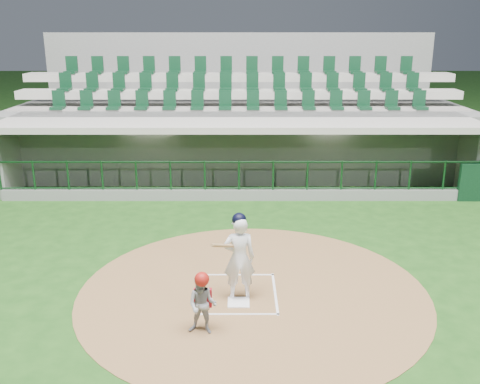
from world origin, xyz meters
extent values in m
plane|color=#194212|center=(0.00, 0.00, 0.00)|extent=(120.00, 120.00, 0.00)
cylinder|color=brown|center=(0.30, -0.20, 0.01)|extent=(7.20, 7.20, 0.01)
cube|color=white|center=(0.00, -0.70, 0.02)|extent=(0.43, 0.43, 0.02)
cube|color=silver|center=(-0.75, -0.30, 0.02)|extent=(0.05, 1.80, 0.01)
cube|color=white|center=(0.75, -0.30, 0.02)|extent=(0.05, 1.80, 0.01)
cube|color=white|center=(0.00, 0.55, 0.02)|extent=(1.55, 0.05, 0.01)
cube|color=white|center=(0.00, -1.15, 0.02)|extent=(1.55, 0.05, 0.01)
cube|color=slate|center=(0.00, 7.50, -0.55)|extent=(15.00, 3.00, 0.10)
cube|color=gray|center=(0.00, 9.10, 0.85)|extent=(15.00, 0.20, 2.70)
cube|color=#A09A8D|center=(0.00, 8.98, 1.10)|extent=(13.50, 0.04, 0.90)
cube|color=gray|center=(-7.50, 7.50, 0.85)|extent=(0.20, 3.00, 2.70)
cube|color=slate|center=(7.50, 7.50, 0.85)|extent=(0.20, 3.00, 2.70)
cube|color=#A6A096|center=(0.00, 7.25, 2.30)|extent=(15.40, 3.50, 0.20)
cube|color=slate|center=(0.00, 5.95, 0.15)|extent=(15.00, 0.15, 0.40)
cube|color=black|center=(0.00, 5.95, 1.73)|extent=(15.00, 0.01, 0.95)
cube|color=brown|center=(0.00, 8.55, -0.28)|extent=(12.75, 0.40, 0.45)
cube|color=white|center=(-3.00, 7.50, 2.17)|extent=(1.30, 0.35, 0.04)
cube|color=white|center=(3.00, 7.50, 2.17)|extent=(1.30, 0.35, 0.04)
imported|color=#B5131E|center=(-5.26, 8.47, 0.43)|extent=(1.32, 0.94, 1.85)
imported|color=#9D1011|center=(-1.00, 8.44, 0.27)|extent=(0.98, 0.67, 1.54)
imported|color=#AC1D12|center=(0.64, 8.51, 0.27)|extent=(0.86, 0.68, 1.53)
imported|color=#AA1220|center=(5.86, 8.45, 0.43)|extent=(1.81, 1.21, 1.87)
cube|color=slate|center=(0.00, 10.75, 1.15)|extent=(17.00, 6.50, 2.50)
cube|color=gray|center=(0.00, 9.25, 2.30)|extent=(16.60, 0.95, 0.30)
cube|color=#ACA89B|center=(0.00, 10.20, 2.85)|extent=(16.60, 0.95, 0.30)
cube|color=#A5A095|center=(0.00, 11.15, 3.40)|extent=(16.60, 0.95, 0.30)
cube|color=slate|center=(0.00, 14.10, 2.53)|extent=(17.00, 0.25, 5.05)
imported|color=white|center=(0.01, -0.48, 0.88)|extent=(0.66, 0.46, 1.73)
sphere|color=black|center=(0.01, -0.48, 1.68)|extent=(0.28, 0.28, 0.28)
cylinder|color=#A2774A|center=(-0.24, -0.73, 1.25)|extent=(0.58, 0.79, 0.39)
imported|color=#939398|center=(-0.64, -1.77, 0.56)|extent=(0.60, 0.50, 1.09)
sphere|color=#A31711|center=(-0.64, -1.77, 1.06)|extent=(0.26, 0.26, 0.26)
cube|color=#A7121F|center=(-0.64, -1.62, 0.62)|extent=(0.32, 0.10, 0.35)
camera|label=1|loc=(0.02, -10.18, 5.22)|focal=40.00mm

